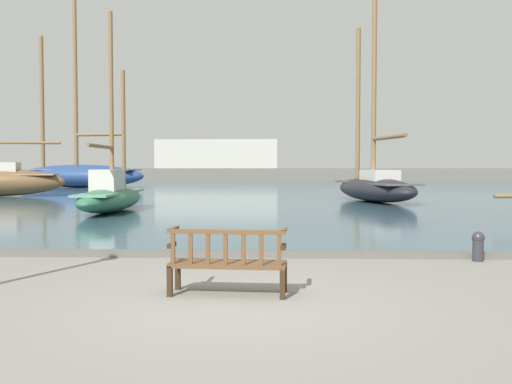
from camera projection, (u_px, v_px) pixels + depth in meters
ground_plane at (235, 305)px, 7.27m from camera, size 160.00×160.00×0.00m
harbor_water at (270, 186)px, 51.20m from camera, size 100.00×80.00×0.08m
quay_edge_kerb at (249, 254)px, 11.11m from camera, size 40.00×0.30×0.12m
park_bench at (228, 261)px, 7.81m from camera, size 1.63×0.64×0.92m
sailboat_mid_port at (111, 195)px, 21.37m from camera, size 1.76×6.55×7.49m
sailboat_centre_channel at (79, 173)px, 46.45m from camera, size 13.48×5.44×15.30m
sailboat_far_starboard at (375, 184)px, 27.59m from camera, size 3.90×9.15×10.66m
mooring_bollard at (478, 245)px, 10.61m from camera, size 0.23×0.23×0.56m
far_breakwater at (254, 168)px, 67.63m from camera, size 56.44×2.40×5.00m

